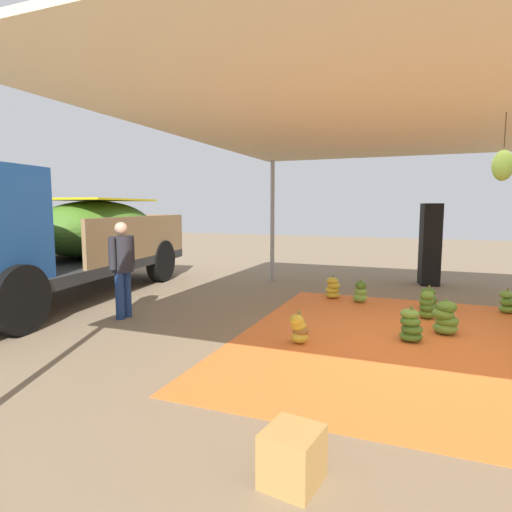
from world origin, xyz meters
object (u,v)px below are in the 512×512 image
(banana_bunch_3, at_px, (445,318))
(banana_bunch_5, at_px, (429,300))
(banana_bunch_7, at_px, (507,303))
(speaker_stack, at_px, (430,244))
(banana_bunch_4, at_px, (427,306))
(worker_0, at_px, (122,262))
(banana_bunch_0, at_px, (333,288))
(banana_bunch_9, at_px, (360,292))
(crate_0, at_px, (292,456))
(banana_bunch_8, at_px, (299,329))
(banana_bunch_6, at_px, (411,326))
(cargo_truck_main, at_px, (53,236))

(banana_bunch_3, xyz_separation_m, banana_bunch_5, (1.42, 0.20, -0.04))
(banana_bunch_7, distance_m, speaker_stack, 2.81)
(banana_bunch_3, distance_m, banana_bunch_4, 0.82)
(worker_0, height_order, speaker_stack, speaker_stack)
(banana_bunch_0, height_order, banana_bunch_7, banana_bunch_0)
(banana_bunch_9, bearing_deg, banana_bunch_0, 72.94)
(banana_bunch_4, bearing_deg, crate_0, 169.87)
(banana_bunch_3, bearing_deg, banana_bunch_8, 122.47)
(banana_bunch_0, bearing_deg, banana_bunch_3, -132.30)
(banana_bunch_4, distance_m, banana_bunch_6, 1.32)
(banana_bunch_5, height_order, banana_bunch_8, banana_bunch_5)
(banana_bunch_6, distance_m, speaker_stack, 4.70)
(banana_bunch_0, xyz_separation_m, speaker_stack, (2.34, -1.78, 0.74))
(banana_bunch_3, relative_size, crate_0, 1.38)
(banana_bunch_4, relative_size, banana_bunch_5, 1.14)
(banana_bunch_4, distance_m, banana_bunch_7, 1.56)
(banana_bunch_0, height_order, cargo_truck_main, cargo_truck_main)
(cargo_truck_main, height_order, crate_0, cargo_truck_main)
(banana_bunch_8, height_order, cargo_truck_main, cargo_truck_main)
(banana_bunch_8, xyz_separation_m, cargo_truck_main, (0.84, 5.12, 1.05))
(banana_bunch_0, height_order, crate_0, banana_bunch_0)
(banana_bunch_0, relative_size, crate_0, 1.27)
(banana_bunch_4, xyz_separation_m, banana_bunch_6, (-1.31, 0.21, -0.01))
(banana_bunch_3, bearing_deg, banana_bunch_7, -31.23)
(banana_bunch_5, height_order, banana_bunch_7, banana_bunch_5)
(banana_bunch_0, height_order, banana_bunch_6, banana_bunch_6)
(banana_bunch_3, relative_size, cargo_truck_main, 0.08)
(banana_bunch_3, distance_m, banana_bunch_7, 1.99)
(banana_bunch_8, bearing_deg, worker_0, 85.59)
(banana_bunch_7, bearing_deg, banana_bunch_4, 125.72)
(banana_bunch_6, xyz_separation_m, banana_bunch_9, (2.13, 0.95, -0.01))
(worker_0, bearing_deg, banana_bunch_4, -69.60)
(banana_bunch_6, bearing_deg, worker_0, 95.27)
(banana_bunch_8, bearing_deg, banana_bunch_3, -57.53)
(worker_0, bearing_deg, crate_0, -128.66)
(cargo_truck_main, distance_m, crate_0, 6.96)
(banana_bunch_9, bearing_deg, banana_bunch_5, -98.72)
(banana_bunch_4, height_order, banana_bunch_5, banana_bunch_4)
(cargo_truck_main, bearing_deg, banana_bunch_6, -91.81)
(cargo_truck_main, distance_m, worker_0, 2.22)
(banana_bunch_5, bearing_deg, speaker_stack, -0.44)
(banana_bunch_3, height_order, speaker_stack, speaker_stack)
(banana_bunch_7, xyz_separation_m, banana_bunch_8, (-2.85, 2.84, 0.01))
(banana_bunch_9, bearing_deg, worker_0, 126.36)
(crate_0, bearing_deg, banana_bunch_8, 14.88)
(banana_bunch_7, relative_size, banana_bunch_8, 0.99)
(banana_bunch_9, distance_m, speaker_stack, 2.89)
(worker_0, bearing_deg, banana_bunch_7, -65.92)
(banana_bunch_4, distance_m, crate_0, 4.79)
(cargo_truck_main, xyz_separation_m, crate_0, (-3.61, -5.86, -1.06))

